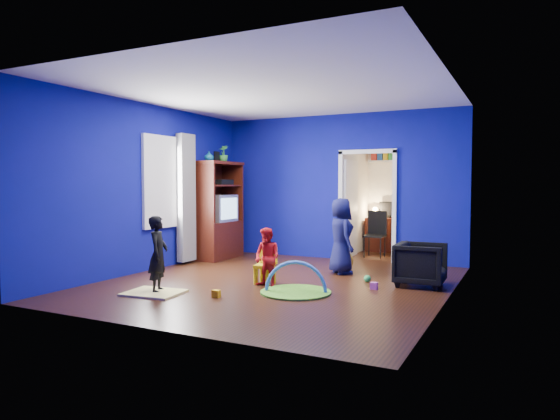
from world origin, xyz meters
The scene contains 32 objects.
floor centered at (0.00, 0.00, 0.00)m, with size 5.00×5.50×0.01m, color black.
ceiling centered at (0.00, 0.00, 2.90)m, with size 5.00×5.50×0.01m, color white.
wall_back centered at (0.00, 2.75, 1.45)m, with size 5.00×0.02×2.90m, color navy.
wall_front centered at (0.00, -2.75, 1.45)m, with size 5.00×0.02×2.90m, color navy.
wall_left centered at (-2.50, 0.00, 1.45)m, with size 0.02×5.50×2.90m, color navy.
wall_right centered at (2.50, 0.00, 1.45)m, with size 0.02×5.50×2.90m, color navy.
alcove centered at (0.60, 3.62, 1.25)m, with size 1.00×1.75×2.50m, color silver, non-canonical shape.
armchair centered at (2.02, 0.75, 0.32)m, with size 0.69×0.71×0.65m, color black.
child_black centered at (-1.17, -1.33, 0.53)m, with size 0.39×0.26×1.07m, color black.
child_navy centered at (0.61, 1.20, 0.64)m, with size 0.62×0.41×1.28m, color #101A3B.
toddler_red centered at (0.02, -0.34, 0.44)m, with size 0.42×0.33×0.87m, color red.
vase centered at (-2.21, 1.42, 2.06)m, with size 0.18×0.18×0.19m, color #0D586C.
potted_plant centered at (-2.21, 1.94, 2.13)m, with size 0.19×0.19×0.34m, color #328C33.
tv_armoire centered at (-2.21, 1.72, 0.98)m, with size 0.58×1.14×1.96m, color #3D170A.
crt_tv centered at (-2.17, 1.72, 1.02)m, with size 0.46×0.70×0.54m, color silver.
yellow_blanket centered at (-1.17, -1.43, 0.01)m, with size 0.75×0.60×0.03m, color #F2E07A.
hopper_ball centered at (0.56, 1.45, 0.18)m, with size 0.36×0.36×0.36m, color yellow.
kid_chair centered at (-0.13, -0.14, 0.25)m, with size 0.28×0.28×0.50m, color yellow.
play_mat centered at (0.56, -0.52, 0.01)m, with size 0.98×0.98×0.03m, color #4AA324.
toy_arch centered at (0.56, -0.52, 0.02)m, with size 0.87×0.87×0.05m, color #3F8CD8.
window_left centered at (-2.48, 0.35, 1.55)m, with size 0.03×0.95×1.55m, color white.
curtain centered at (-2.37, 0.90, 1.25)m, with size 0.14×0.42×2.40m, color slate.
doorway centered at (0.60, 2.75, 1.05)m, with size 1.16×0.10×2.10m, color white.
study_desk centered at (0.60, 4.26, 0.38)m, with size 0.88×0.44×0.75m, color #3D140A.
desk_monitor centered at (0.60, 4.38, 0.95)m, with size 0.40×0.05×0.32m, color black.
desk_lamp centered at (0.32, 4.32, 0.93)m, with size 0.14×0.14×0.14m, color #FFD88C.
folding_chair centered at (0.60, 3.30, 0.46)m, with size 0.40×0.40×0.92m, color black.
book_shelf centered at (0.60, 4.37, 2.02)m, with size 0.88×0.24×0.04m, color white.
toy_0 centered at (1.69, 0.81, 0.06)m, with size 0.11×0.11×0.11m, color #2890E5.
toy_1 centered at (-0.28, -1.24, 0.05)m, with size 0.10×0.08×0.10m, color #E9A70C.
toy_2 centered at (1.22, 0.69, 0.06)m, with size 0.11×0.11×0.11m, color green.
toy_3 centered at (1.46, 0.21, 0.05)m, with size 0.10×0.08×0.10m, color #C94BAA.
Camera 1 is at (3.41, -6.73, 1.51)m, focal length 32.00 mm.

